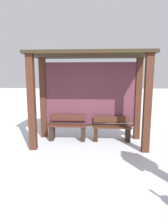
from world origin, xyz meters
TOP-DOWN VIEW (x-y plane):
  - ground_plane at (0.00, 0.00)m, footprint 60.00×60.00m
  - bus_shelter at (0.00, 0.21)m, footprint 3.30×1.47m
  - bench_left_inside at (-0.68, 0.29)m, footprint 1.17×0.41m
  - bench_center_inside at (0.68, 0.29)m, footprint 1.17×0.36m

SIDE VIEW (x-z plane):
  - ground_plane at x=0.00m, z-range 0.00..0.00m
  - bench_center_inside at x=0.68m, z-range -0.02..0.71m
  - bench_left_inside at x=-0.68m, z-range -0.03..0.74m
  - bus_shelter at x=0.00m, z-range 0.46..3.02m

